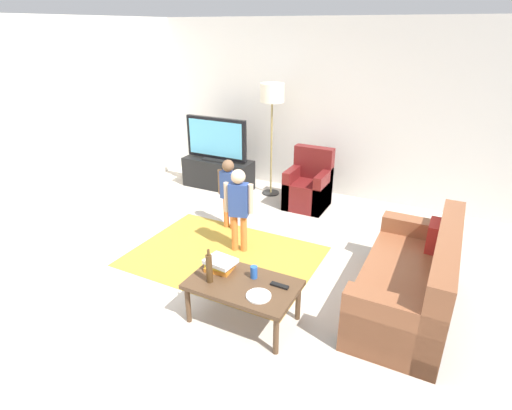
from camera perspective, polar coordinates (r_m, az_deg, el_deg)
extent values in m
plane|color=beige|center=(4.60, -3.46, -10.15)|extent=(7.80, 7.80, 0.00)
cube|color=silver|center=(6.68, 9.68, 13.02)|extent=(6.00, 0.12, 2.70)
cube|color=silver|center=(6.07, -29.41, 9.26)|extent=(0.12, 6.00, 2.70)
cube|color=#B28C33|center=(4.99, -4.54, -7.14)|extent=(2.20, 1.60, 0.01)
cube|color=black|center=(7.00, -5.31, 4.43)|extent=(1.20, 0.44, 0.50)
cube|color=black|center=(7.02, -5.48, 3.15)|extent=(1.10, 0.32, 0.03)
cube|color=black|center=(6.91, -5.48, 6.45)|extent=(0.44, 0.28, 0.03)
cube|color=black|center=(6.81, -5.60, 9.30)|extent=(1.10, 0.07, 0.68)
cube|color=#59B2D8|center=(6.78, -5.77, 9.23)|extent=(1.00, 0.01, 0.58)
cube|color=brown|center=(4.32, 20.06, -10.86)|extent=(0.80, 1.80, 0.42)
cube|color=brown|center=(4.20, 24.54, -9.16)|extent=(0.20, 1.80, 0.86)
cube|color=brown|center=(3.62, 18.30, -16.36)|extent=(0.80, 0.20, 0.60)
cube|color=brown|center=(4.97, 21.58, -5.13)|extent=(0.80, 0.20, 0.60)
cube|color=#B22823|center=(4.63, 23.50, -4.02)|extent=(0.10, 0.32, 0.32)
cube|color=maroon|center=(6.25, 7.19, 1.49)|extent=(0.60, 0.60, 0.42)
cube|color=maroon|center=(6.36, 7.99, 4.16)|extent=(0.60, 0.16, 0.90)
cube|color=maroon|center=(6.29, 5.18, 2.64)|extent=(0.12, 0.60, 0.60)
cube|color=maroon|center=(6.15, 9.32, 1.87)|extent=(0.12, 0.60, 0.60)
cylinder|color=#262626|center=(6.80, 2.06, 1.73)|extent=(0.28, 0.28, 0.02)
cylinder|color=#99844C|center=(6.55, 2.16, 7.82)|extent=(0.03, 0.03, 1.50)
cylinder|color=silver|center=(6.36, 2.29, 15.45)|extent=(0.36, 0.36, 0.28)
cylinder|color=orange|center=(5.59, -4.19, -1.02)|extent=(0.07, 0.07, 0.44)
cylinder|color=orange|center=(5.54, -3.29, -1.26)|extent=(0.07, 0.07, 0.44)
cube|color=#2D478C|center=(5.41, -3.86, 2.81)|extent=(0.22, 0.13, 0.38)
sphere|color=brown|center=(5.31, -3.94, 5.52)|extent=(0.16, 0.16, 0.16)
cylinder|color=brown|center=(5.47, -5.04, 3.25)|extent=(0.06, 0.06, 0.34)
cylinder|color=brown|center=(5.33, -2.66, 2.74)|extent=(0.06, 0.06, 0.34)
cylinder|color=orange|center=(5.01, -3.00, -3.89)|extent=(0.08, 0.08, 0.48)
cylinder|color=orange|center=(4.99, -1.73, -4.01)|extent=(0.08, 0.08, 0.48)
cube|color=#2D478C|center=(4.81, -2.45, 0.74)|extent=(0.25, 0.18, 0.41)
sphere|color=beige|center=(4.70, -2.51, 3.99)|extent=(0.17, 0.17, 0.17)
cylinder|color=beige|center=(4.83, -4.14, 1.09)|extent=(0.06, 0.06, 0.37)
cylinder|color=beige|center=(4.77, -0.75, 0.83)|extent=(0.06, 0.06, 0.37)
cube|color=#513823|center=(3.79, -1.83, -11.09)|extent=(1.00, 0.60, 0.04)
cylinder|color=#513823|center=(3.95, -9.50, -13.60)|extent=(0.05, 0.05, 0.38)
cylinder|color=#513823|center=(3.58, 2.82, -17.77)|extent=(0.05, 0.05, 0.38)
cylinder|color=#513823|center=(4.28, -5.53, -10.07)|extent=(0.05, 0.05, 0.38)
cylinder|color=#513823|center=(3.94, 5.92, -13.40)|extent=(0.05, 0.05, 0.38)
cube|color=orange|center=(3.97, -5.08, -8.71)|extent=(0.26, 0.23, 0.04)
cube|color=yellow|center=(3.95, -5.08, -8.17)|extent=(0.23, 0.21, 0.04)
cube|color=white|center=(3.91, -4.98, -7.85)|extent=(0.30, 0.25, 0.04)
cylinder|color=#4C3319|center=(3.74, -6.57, -8.86)|extent=(0.06, 0.06, 0.28)
cylinder|color=#4C3319|center=(3.65, -6.69, -6.63)|extent=(0.02, 0.02, 0.06)
cube|color=black|center=(3.73, 3.32, -11.20)|extent=(0.17, 0.05, 0.02)
cylinder|color=#2659B2|center=(3.81, -0.30, -9.39)|extent=(0.07, 0.07, 0.12)
cylinder|color=white|center=(3.60, 0.37, -12.62)|extent=(0.22, 0.22, 0.02)
cube|color=silver|center=(3.59, 0.66, -12.57)|extent=(0.15, 0.02, 0.01)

